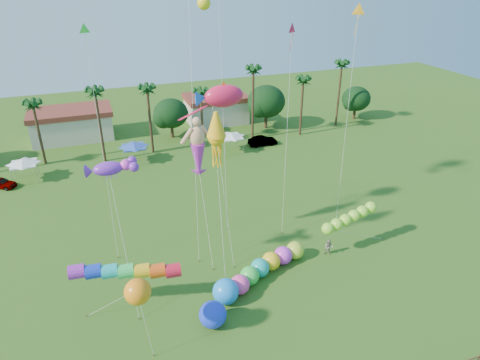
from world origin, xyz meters
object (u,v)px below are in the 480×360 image
object	(u,v)px
spectator_b	(329,247)
caterpillar_inflatable	(257,272)
car_b	(263,141)
car_a	(0,183)
blue_ball	(213,315)

from	to	relation	value
spectator_b	caterpillar_inflatable	bearing A→B (deg)	-139.15
car_b	spectator_b	bearing A→B (deg)	171.38
car_a	car_b	world-z (taller)	car_b
car_b	spectator_b	distance (m)	28.41
car_b	spectator_b	size ratio (longest dim) A/B	2.61
car_a	car_b	bearing A→B (deg)	-56.58
car_a	blue_ball	world-z (taller)	blue_ball
car_b	blue_ball	xyz separation A→B (m)	(-17.87, -32.89, 0.34)
car_a	blue_ball	size ratio (longest dim) A/B	1.81
car_a	car_b	distance (m)	36.39
car_a	blue_ball	xyz separation A→B (m)	(18.48, -31.17, 0.41)
spectator_b	blue_ball	world-z (taller)	blue_ball
car_b	caterpillar_inflatable	xyz separation A→B (m)	(-12.66, -29.11, 0.19)
car_b	caterpillar_inflatable	distance (m)	31.74
car_b	spectator_b	xyz separation A→B (m)	(-4.80, -28.00, 0.12)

